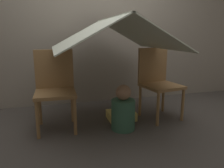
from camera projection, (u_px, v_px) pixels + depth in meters
name	position (u px, v px, depth m)	size (l,w,h in m)	color
ground_plane	(117.00, 131.00, 2.44)	(8.80, 8.80, 0.00)	#47423D
wall_back	(95.00, 21.00, 3.27)	(7.00, 0.05, 2.50)	gray
chair_left	(55.00, 86.00, 2.45)	(0.44, 0.44, 0.88)	olive
chair_right	(158.00, 80.00, 2.78)	(0.50, 0.50, 0.88)	olive
sheet_canopy	(112.00, 33.00, 2.41)	(1.29, 1.32, 0.36)	silver
person_front	(123.00, 111.00, 2.44)	(0.27, 0.27, 0.52)	#38664C
floor_cushion	(121.00, 115.00, 2.77)	(0.34, 0.27, 0.10)	#E5CC66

